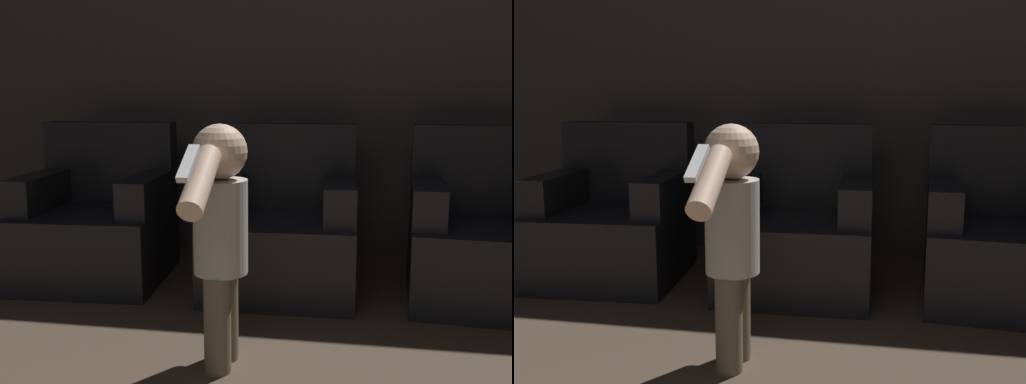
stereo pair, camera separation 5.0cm
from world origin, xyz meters
TOP-DOWN VIEW (x-y plane):
  - wall_back at (0.00, 4.50)m, footprint 8.40×0.05m
  - armchair_left at (-0.91, 3.78)m, footprint 0.83×0.82m
  - armchair_middle at (0.16, 3.78)m, footprint 0.80×0.80m
  - armchair_right at (1.23, 3.78)m, footprint 0.84×0.84m
  - person_toddler at (0.04, 2.79)m, footprint 0.21×0.64m

SIDE VIEW (x-z plane):
  - armchair_left at x=-0.91m, z-range -0.13..0.76m
  - armchair_middle at x=0.16m, z-range -0.13..0.76m
  - armchair_right at x=1.23m, z-range -0.13..0.76m
  - person_toddler at x=0.04m, z-range 0.09..1.03m
  - wall_back at x=0.00m, z-range 0.00..2.60m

